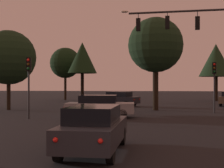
% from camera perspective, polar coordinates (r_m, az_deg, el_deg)
% --- Properties ---
extents(ground_plane, '(168.00, 168.00, 0.00)m').
position_cam_1_polar(ground_plane, '(29.92, 4.85, -4.42)').
color(ground_plane, black).
rests_on(ground_plane, ground).
extents(traffic_signal_mast_arm, '(7.37, 0.75, 7.67)m').
position_cam_1_polar(traffic_signal_mast_arm, '(21.84, 14.90, 8.53)').
color(traffic_signal_mast_arm, '#232326').
rests_on(traffic_signal_mast_arm, ground).
extents(traffic_light_corner_left, '(0.33, 0.37, 4.00)m').
position_cam_1_polar(traffic_light_corner_left, '(20.68, -15.22, 1.60)').
color(traffic_light_corner_left, '#232326').
rests_on(traffic_light_corner_left, ground).
extents(traffic_light_median, '(0.35, 0.38, 3.98)m').
position_cam_1_polar(traffic_light_median, '(25.32, 18.48, 1.24)').
color(traffic_light_median, '#232326').
rests_on(traffic_light_median, ground).
extents(car_nearside_lane, '(1.86, 4.34, 1.52)m').
position_cam_1_polar(car_nearside_lane, '(10.12, -3.34, -8.18)').
color(car_nearside_lane, '#232328').
rests_on(car_nearside_lane, ground).
extents(car_crossing_left, '(4.71, 2.11, 1.52)m').
position_cam_1_polar(car_crossing_left, '(20.83, -2.29, -4.06)').
color(car_crossing_left, gray).
rests_on(car_crossing_left, ground).
extents(car_parked_lot, '(4.66, 3.36, 1.52)m').
position_cam_1_polar(car_parked_lot, '(31.88, 1.17, -2.73)').
color(car_parked_lot, black).
rests_on(car_parked_lot, ground).
extents(tree_behind_sign, '(4.80, 4.80, 8.11)m').
position_cam_1_polar(tree_behind_sign, '(27.21, 8.09, 7.13)').
color(tree_behind_sign, black).
rests_on(tree_behind_sign, ground).
extents(tree_left_far, '(4.66, 4.66, 7.92)m').
position_cam_1_polar(tree_left_far, '(44.95, 18.73, 4.18)').
color(tree_left_far, black).
rests_on(tree_left_far, ground).
extents(tree_center_horizon, '(3.93, 3.93, 7.95)m').
position_cam_1_polar(tree_center_horizon, '(41.41, -5.54, 4.83)').
color(tree_center_horizon, black).
rests_on(tree_center_horizon, ground).
extents(tree_right_cluster, '(4.82, 4.82, 7.06)m').
position_cam_1_polar(tree_right_cluster, '(28.80, -18.65, 4.67)').
color(tree_right_cluster, black).
rests_on(tree_right_cluster, ground).
extents(tree_lot_edge, '(4.50, 4.50, 7.71)m').
position_cam_1_polar(tree_lot_edge, '(45.79, -8.67, 3.87)').
color(tree_lot_edge, black).
rests_on(tree_lot_edge, ground).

